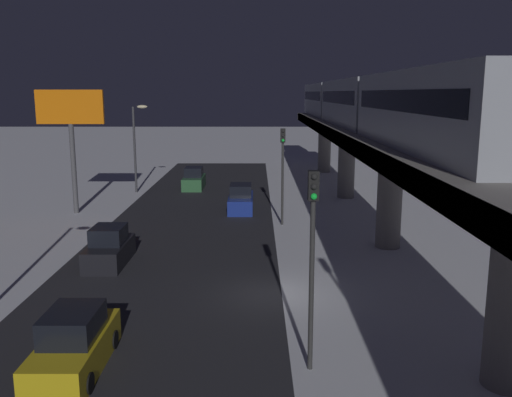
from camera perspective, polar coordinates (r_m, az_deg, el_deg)
name	(u,v)px	position (r m, az deg, el deg)	size (l,w,h in m)	color
ground_plane	(268,294)	(24.28, 1.21, -9.97)	(240.00, 240.00, 0.00)	white
avenue_asphalt	(157,294)	(24.67, -10.35, -9.80)	(11.00, 90.36, 0.01)	#28282D
elevated_railway	(433,173)	(24.08, 18.01, 2.59)	(5.00, 90.36, 6.25)	gray
subway_train	(355,102)	(43.09, 10.26, 9.94)	(2.94, 55.47, 3.40)	#999EA8
sedan_yellow	(74,346)	(18.83, -18.46, -14.42)	(1.91, 4.64, 1.97)	gold
sedan_green	(194,180)	(50.62, -6.50, 1.95)	(1.80, 4.24, 1.97)	#2D6038
sedan_black	(109,249)	(29.18, -15.07, -5.08)	(1.80, 4.13, 1.97)	black
sedan_blue	(241,200)	(40.90, -1.60, -0.14)	(1.80, 4.69, 1.97)	navy
traffic_light_near	(312,242)	(16.80, 5.91, -4.56)	(0.32, 0.44, 6.40)	#2D2D2D
traffic_light_mid	(283,162)	(35.89, 2.80, 3.79)	(0.32, 0.44, 6.40)	#2D2D2D
commercial_billboard	(71,119)	(41.39, -18.80, 7.84)	(4.80, 0.36, 8.90)	#4C4C51
street_lamp_far	(137,138)	(48.96, -12.34, 6.20)	(1.35, 0.44, 7.65)	#38383D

